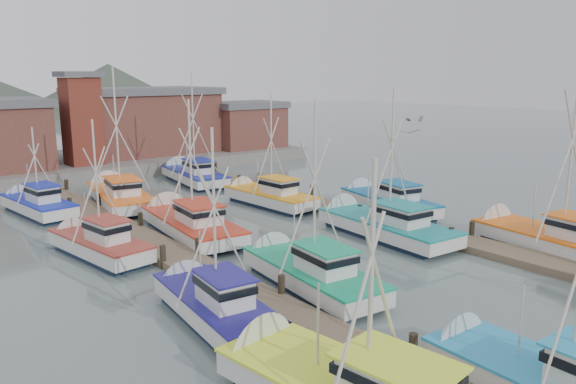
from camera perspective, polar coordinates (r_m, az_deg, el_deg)
ground at (r=29.51m, az=6.15°, el=-6.99°), size 260.00×260.00×0.00m
dock_left at (r=28.52m, az=-9.87°, el=-7.33°), size 2.30×46.00×1.50m
dock_right at (r=37.01m, az=9.43°, el=-2.83°), size 2.30×46.00×1.50m
quay at (r=60.68m, az=-19.34°, el=2.78°), size 44.00×16.00×1.20m
shed_center at (r=62.45m, az=-14.39°, el=7.10°), size 14.84×9.54×6.90m
shed_right at (r=65.33m, az=-4.38°, el=6.89°), size 8.48×6.36×5.20m
lookout_tower at (r=55.73m, az=-20.23°, el=7.10°), size 3.60×3.60×8.50m
boat_0 at (r=18.88m, az=24.72°, el=-17.20°), size 3.50×8.67×8.75m
boat_4 at (r=25.92m, az=1.77°, el=-8.04°), size 3.67×8.95×9.22m
boat_5 at (r=34.08m, az=9.30°, el=-3.28°), size 3.93×9.96×9.70m
boat_6 at (r=22.78m, az=-7.91°, el=-11.05°), size 3.32×8.05×8.22m
boat_7 at (r=33.91m, az=24.98°, el=-4.32°), size 4.73×10.03×11.92m
boat_8 at (r=34.54m, az=-10.14°, el=-3.11°), size 4.11×10.13×9.01m
boat_9 at (r=41.47m, az=-2.27°, el=-0.41°), size 3.50×8.60×8.76m
boat_10 at (r=31.66m, az=-18.98°, el=-4.98°), size 3.35×7.93×7.85m
boat_11 at (r=40.46m, az=9.78°, el=-0.89°), size 4.46×9.19×8.11m
boat_12 at (r=43.57m, az=-16.85°, el=-0.30°), size 4.78×10.38×10.97m
boat_13 at (r=50.90m, az=-9.75°, el=1.74°), size 4.26×9.89×10.67m
boat_14 at (r=42.59m, az=-24.27°, el=-1.15°), size 3.35×8.23×6.67m
gull_near at (r=23.89m, az=12.73°, el=7.17°), size 1.50×0.66×0.24m
gull_far at (r=32.06m, az=12.27°, el=5.96°), size 1.55×0.66×0.24m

